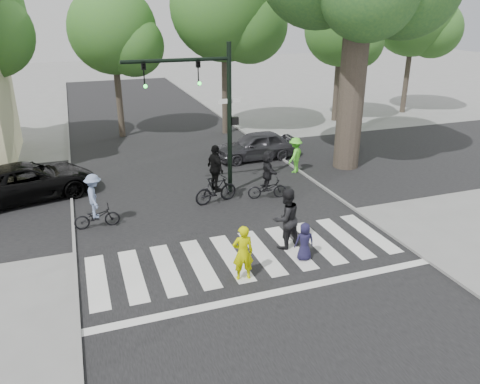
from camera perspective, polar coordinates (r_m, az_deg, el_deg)
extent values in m
plane|color=gray|center=(13.91, 2.23, -9.60)|extent=(120.00, 120.00, 0.00)
cube|color=black|center=(18.12, -3.61, -1.78)|extent=(10.00, 70.00, 0.01)
cube|color=black|center=(20.82, -5.92, 1.34)|extent=(70.00, 10.00, 0.01)
cube|color=gray|center=(17.55, -19.68, -3.76)|extent=(0.10, 70.00, 0.10)
cube|color=gray|center=(19.96, 10.44, 0.30)|extent=(0.10, 70.00, 0.10)
cube|color=silver|center=(14.01, -17.05, -10.37)|extent=(0.55, 3.00, 0.01)
cube|color=silver|center=(14.05, -12.94, -9.83)|extent=(0.55, 3.00, 0.01)
cube|color=silver|center=(14.15, -8.88, -9.24)|extent=(0.55, 3.00, 0.01)
cube|color=silver|center=(14.33, -4.92, -8.63)|extent=(0.55, 3.00, 0.01)
cube|color=silver|center=(14.57, -1.08, -7.99)|extent=(0.55, 3.00, 0.01)
cube|color=silver|center=(14.87, 2.60, -7.34)|extent=(0.55, 3.00, 0.01)
cube|color=silver|center=(15.23, 6.12, -6.69)|extent=(0.55, 3.00, 0.01)
cube|color=silver|center=(15.65, 9.45, -6.05)|extent=(0.55, 3.00, 0.01)
cube|color=silver|center=(16.12, 12.58, -5.43)|extent=(0.55, 3.00, 0.01)
cube|color=silver|center=(16.64, 15.53, -4.83)|extent=(0.55, 3.00, 0.01)
cube|color=silver|center=(12.98, 4.23, -12.15)|extent=(10.00, 0.30, 0.01)
cylinder|color=black|center=(18.60, -1.29, 8.61)|extent=(0.18, 0.18, 6.00)
cylinder|color=black|center=(17.68, -7.75, 15.63)|extent=(4.00, 0.14, 0.14)
imported|color=black|center=(17.92, -5.10, 14.37)|extent=(0.16, 0.20, 1.00)
sphere|color=#19E533|center=(17.86, -4.96, 13.05)|extent=(0.14, 0.14, 0.14)
imported|color=black|center=(17.53, -11.62, 13.86)|extent=(0.16, 0.20, 1.00)
sphere|color=#19E533|center=(17.47, -11.46, 12.51)|extent=(0.14, 0.14, 0.14)
cube|color=black|center=(18.67, -0.64, 8.67)|extent=(0.28, 0.18, 0.30)
cube|color=#FF660C|center=(18.71, -0.31, 8.69)|extent=(0.02, 0.14, 0.20)
cube|color=white|center=(18.44, -1.31, 11.03)|extent=(0.90, 0.04, 0.18)
cylinder|color=brown|center=(22.35, 13.44, 11.59)|extent=(1.20, 1.20, 7.00)
cylinder|color=brown|center=(22.05, 15.14, 19.18)|extent=(1.29, 1.74, 2.93)
cylinder|color=brown|center=(28.26, -14.63, 12.08)|extent=(0.36, 0.36, 5.60)
sphere|color=#3C7430|center=(27.94, -15.28, 18.54)|extent=(4.80, 4.80, 4.80)
sphere|color=#3C7430|center=(27.37, -12.88, 17.01)|extent=(3.36, 3.36, 3.36)
cylinder|color=brown|center=(28.09, -1.87, 13.85)|extent=(0.36, 0.36, 6.72)
sphere|color=#3C7430|center=(27.82, -1.97, 21.71)|extent=(6.00, 6.00, 6.00)
sphere|color=#3C7430|center=(27.38, 1.21, 19.70)|extent=(4.20, 4.20, 4.20)
cylinder|color=brown|center=(32.20, 11.75, 13.31)|extent=(0.36, 0.36, 5.46)
sphere|color=#3C7430|center=(31.92, 12.19, 18.85)|extent=(4.60, 4.60, 4.60)
sphere|color=#3C7430|center=(31.87, 14.23, 17.27)|extent=(3.22, 3.22, 3.22)
cylinder|color=brown|center=(36.07, 19.76, 13.95)|extent=(0.36, 0.36, 6.16)
sphere|color=#3C7430|center=(35.83, 20.51, 19.51)|extent=(5.40, 5.40, 5.40)
sphere|color=#3C7430|center=(35.93, 22.56, 17.83)|extent=(3.78, 3.78, 3.78)
imported|color=#D0D900|center=(13.14, 0.36, -7.43)|extent=(0.65, 0.46, 1.66)
imported|color=#1E1B3D|center=(14.34, 7.86, -6.01)|extent=(0.64, 0.48, 1.21)
imported|color=black|center=(14.81, 5.61, -3.24)|extent=(1.13, 0.97, 2.00)
imported|color=black|center=(17.03, -17.06, -2.90)|extent=(1.55, 0.54, 0.81)
imported|color=#788BB3|center=(16.73, -17.35, -0.47)|extent=(0.58, 1.01, 1.56)
imported|color=black|center=(18.29, -2.95, 0.27)|extent=(1.86, 0.86, 1.08)
imported|color=black|center=(17.98, -3.01, 2.87)|extent=(0.67, 1.16, 1.86)
imported|color=black|center=(18.78, 3.34, 0.43)|extent=(1.65, 0.85, 0.83)
imported|color=black|center=(18.50, 3.40, 2.72)|extent=(0.75, 1.53, 1.58)
imported|color=black|center=(20.48, -24.41, 1.21)|extent=(5.60, 3.54, 1.44)
imported|color=#353439|center=(23.59, 1.96, 5.69)|extent=(4.17, 1.77, 1.41)
imported|color=#60E736|center=(21.74, 6.74, 4.49)|extent=(1.22, 1.15, 1.65)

